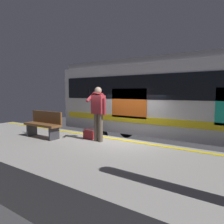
% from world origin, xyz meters
% --- Properties ---
extents(ground_plane, '(25.14, 25.14, 0.00)m').
position_xyz_m(ground_plane, '(0.00, 0.00, 0.00)').
color(ground_plane, '#3D3D3F').
extents(platform, '(13.40, 3.65, 1.04)m').
position_xyz_m(platform, '(0.00, 1.83, 0.52)').
color(platform, gray).
rests_on(platform, ground).
extents(safety_line, '(13.14, 0.16, 0.01)m').
position_xyz_m(safety_line, '(0.00, 0.30, 1.04)').
color(safety_line, yellow).
rests_on(safety_line, platform).
extents(track_rail_near, '(17.43, 0.08, 0.16)m').
position_xyz_m(track_rail_near, '(0.00, -1.66, 0.08)').
color(track_rail_near, slate).
rests_on(track_rail_near, ground).
extents(track_rail_far, '(17.43, 0.08, 0.16)m').
position_xyz_m(track_rail_far, '(0.00, -3.10, 0.08)').
color(track_rail_far, slate).
rests_on(track_rail_far, ground).
extents(train_carriage, '(10.77, 2.87, 3.74)m').
position_xyz_m(train_carriage, '(-1.67, -2.37, 2.41)').
color(train_carriage, silver).
rests_on(train_carriage, ground).
extents(passenger, '(0.57, 0.55, 1.72)m').
position_xyz_m(passenger, '(0.27, 0.86, 2.05)').
color(passenger, brown).
rests_on(passenger, platform).
extents(handbag, '(0.37, 0.33, 0.34)m').
position_xyz_m(handbag, '(0.75, 0.79, 1.20)').
color(handbag, maroon).
rests_on(handbag, platform).
extents(bench, '(1.50, 0.44, 0.90)m').
position_xyz_m(bench, '(2.18, 1.48, 1.52)').
color(bench, brown).
rests_on(bench, platform).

